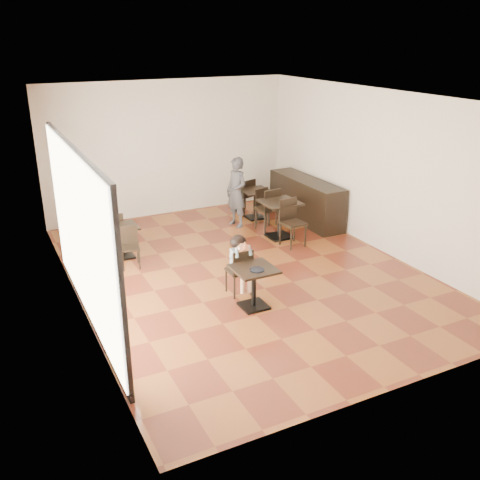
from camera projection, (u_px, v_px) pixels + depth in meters
floor at (244, 272)px, 10.02m from camera, size 6.00×8.00×0.01m
ceiling at (245, 96)px, 8.86m from camera, size 6.00×8.00×0.01m
wall_back at (169, 148)px, 12.78m from camera, size 6.00×0.01×3.20m
wall_front at (403, 275)px, 6.11m from camera, size 6.00×0.01×3.20m
wall_left at (71, 213)px, 8.19m from camera, size 0.01×8.00×3.20m
wall_right at (378, 171)px, 10.69m from camera, size 0.01×8.00×3.20m
storefront_window at (80, 236)px, 7.86m from camera, size 0.04×4.50×2.60m
child_table at (254, 288)px, 8.62m from camera, size 0.66×0.66×0.70m
child_chair at (239, 271)px, 9.05m from camera, size 0.38×0.38×0.84m
child at (239, 265)px, 9.01m from camera, size 0.38×0.53×1.06m
plate at (257, 270)px, 8.41m from camera, size 0.24×0.24×0.01m
pizza_slice at (244, 248)px, 8.71m from camera, size 0.25×0.19×0.06m
adult_patron at (236, 192)px, 12.13m from camera, size 0.52×0.66×1.60m
cafe_table_mid at (280, 219)px, 11.57m from camera, size 0.85×0.85×0.82m
cafe_table_left at (122, 242)px, 10.57m from camera, size 0.72×0.72×0.66m
cafe_table_back at (255, 204)px, 12.82m from camera, size 0.81×0.81×0.70m
chair_mid_a at (267, 209)px, 12.00m from camera, size 0.49×0.49×0.98m
chair_mid_b at (293, 223)px, 11.08m from camera, size 0.49×0.49×0.98m
chair_left_a at (115, 230)px, 11.00m from camera, size 0.41×0.41×0.79m
chair_left_b at (130, 248)px, 10.08m from camera, size 0.41×0.41×0.79m
chair_back_a at (245, 195)px, 13.25m from camera, size 0.46×0.46×0.84m
chair_back_b at (266, 207)px, 12.33m from camera, size 0.46×0.46×0.84m
service_counter at (306, 200)px, 12.61m from camera, size 0.60×2.40×1.00m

